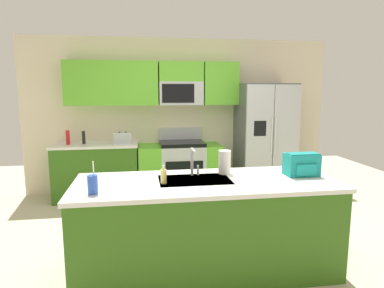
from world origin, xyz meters
TOP-DOWN VIEW (x-y plane):
  - ground_plane at (0.00, 0.00)m, footprint 9.00×9.00m
  - kitchen_wall_unit at (-0.14, 2.08)m, footprint 5.20×0.43m
  - back_counter at (-1.40, 1.80)m, footprint 1.33×0.63m
  - range_oven at (-0.05, 1.80)m, footprint 1.36×0.61m
  - refrigerator at (1.40, 1.73)m, footprint 0.90×0.76m
  - island_counter at (-0.09, -0.65)m, footprint 2.47×0.95m
  - toaster at (-0.97, 1.75)m, footprint 0.28×0.16m
  - pepper_mill at (-1.58, 1.80)m, footprint 0.05×0.05m
  - bottle_red at (-1.81, 1.77)m, footprint 0.06×0.06m
  - sink_faucet at (-0.18, -0.46)m, footprint 0.09×0.21m
  - drink_cup_blue at (-1.08, -0.91)m, footprint 0.08×0.08m
  - soap_dispenser at (-0.49, -0.68)m, footprint 0.06×0.06m
  - paper_towel_roll at (0.15, -0.41)m, footprint 0.12×0.12m
  - backpack at (0.90, -0.60)m, footprint 0.32×0.22m

SIDE VIEW (x-z plane):
  - ground_plane at x=0.00m, z-range 0.00..0.00m
  - range_oven at x=-0.05m, z-range -0.11..0.99m
  - back_counter at x=-1.40m, z-range 0.00..0.90m
  - island_counter at x=-0.09m, z-range 0.00..0.90m
  - refrigerator at x=1.40m, z-range 0.00..1.85m
  - soap_dispenser at x=-0.49m, z-range 0.88..1.05m
  - drink_cup_blue at x=-1.08m, z-range 0.84..1.12m
  - toaster at x=-0.97m, z-range 0.90..1.08m
  - pepper_mill at x=-1.58m, z-range 0.90..1.10m
  - bottle_red at x=-1.81m, z-range 0.90..1.12m
  - backpack at x=0.90m, z-range 0.90..1.13m
  - paper_towel_roll at x=0.15m, z-range 0.90..1.14m
  - sink_faucet at x=-0.18m, z-range 0.93..1.21m
  - kitchen_wall_unit at x=-0.14m, z-range 0.17..2.77m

